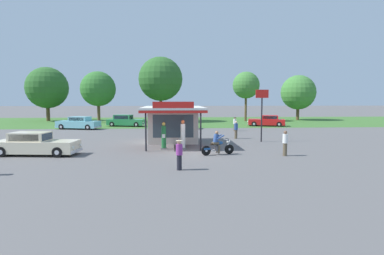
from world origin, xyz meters
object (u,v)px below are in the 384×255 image
at_px(parked_car_back_row_left, 126,121).
at_px(bystander_admiring_sedan, 285,143).
at_px(gas_pump_offside, 183,136).
at_px(roadside_pole_sign, 262,106).
at_px(bystander_leaning_by_kiosk, 179,154).
at_px(gas_pump_nearside, 164,137).
at_px(motorcycle_with_rider, 217,145).
at_px(parked_car_back_row_centre, 267,121).
at_px(parked_car_back_row_far_right, 79,123).
at_px(parked_car_back_row_centre_right, 176,123).
at_px(bystander_chatting_near_pumps, 235,124).
at_px(bystander_standing_back_lot, 236,129).
at_px(featured_classic_sedan, 35,145).

relative_size(parked_car_back_row_left, bystander_admiring_sedan, 3.29).
xyz_separation_m(gas_pump_offside, roadside_pole_sign, (6.87, 3.58, 2.09)).
bearing_deg(bystander_leaning_by_kiosk, parked_car_back_row_left, 103.79).
xyz_separation_m(gas_pump_nearside, motorcycle_with_rider, (3.57, -2.57, -0.25)).
distance_m(parked_car_back_row_centre, parked_car_back_row_left, 19.13).
bearing_deg(parked_car_back_row_far_right, gas_pump_nearside, -56.44).
height_order(parked_car_back_row_centre_right, bystander_chatting_near_pumps, bystander_chatting_near_pumps).
xyz_separation_m(bystander_admiring_sedan, bystander_chatting_near_pumps, (-0.06, 16.13, -0.01)).
bearing_deg(parked_car_back_row_far_right, bystander_standing_back_lot, -31.11).
xyz_separation_m(gas_pump_offside, featured_classic_sedan, (-9.75, -1.91, -0.29)).
bearing_deg(gas_pump_offside, parked_car_back_row_centre_right, 91.18).
distance_m(parked_car_back_row_far_right, roadside_pole_sign, 22.95).
relative_size(bystander_leaning_by_kiosk, bystander_chatting_near_pumps, 0.98).
bearing_deg(parked_car_back_row_left, parked_car_back_row_centre, -2.35).
xyz_separation_m(featured_classic_sedan, bystander_chatting_near_pumps, (16.16, 14.80, 0.16)).
height_order(bystander_admiring_sedan, bystander_leaning_by_kiosk, bystander_admiring_sedan).
height_order(motorcycle_with_rider, roadside_pole_sign, roadside_pole_sign).
distance_m(bystander_leaning_by_kiosk, roadside_pole_sign, 12.98).
relative_size(parked_car_back_row_centre_right, bystander_standing_back_lot, 3.56).
bearing_deg(bystander_chatting_near_pumps, bystander_standing_back_lot, -100.38).
height_order(gas_pump_nearside, bystander_chatting_near_pumps, gas_pump_nearside).
bearing_deg(bystander_standing_back_lot, parked_car_back_row_far_right, 148.89).
distance_m(gas_pump_offside, parked_car_back_row_centre, 22.63).
distance_m(parked_car_back_row_far_right, parked_car_back_row_centre, 24.43).
distance_m(parked_car_back_row_centre, bystander_standing_back_lot, 15.05).
bearing_deg(gas_pump_nearside, bystander_leaning_by_kiosk, -82.03).
bearing_deg(bystander_admiring_sedan, bystander_standing_back_lot, 98.58).
height_order(featured_classic_sedan, bystander_chatting_near_pumps, bystander_chatting_near_pumps).
relative_size(motorcycle_with_rider, parked_car_back_row_left, 0.42).
distance_m(gas_pump_nearside, bystander_chatting_near_pumps, 15.07).
bearing_deg(motorcycle_with_rider, parked_car_back_row_left, 112.23).
relative_size(parked_car_back_row_far_right, bystander_chatting_near_pumps, 3.49).
height_order(featured_classic_sedan, bystander_admiring_sedan, bystander_admiring_sedan).
distance_m(parked_car_back_row_far_right, bystander_chatting_near_pumps, 18.86).
relative_size(featured_classic_sedan, parked_car_back_row_centre, 1.07).
height_order(parked_car_back_row_left, bystander_leaning_by_kiosk, bystander_leaning_by_kiosk).
distance_m(parked_car_back_row_centre_right, roadside_pole_sign, 14.72).
relative_size(parked_car_back_row_centre_right, parked_car_back_row_centre, 1.10).
relative_size(parked_car_back_row_centre_right, parked_car_back_row_far_right, 1.04).
relative_size(gas_pump_offside, roadside_pole_sign, 0.48).
bearing_deg(parked_car_back_row_centre_right, featured_classic_sedan, -117.47).
bearing_deg(bystander_chatting_near_pumps, gas_pump_offside, -116.47).
bearing_deg(parked_car_back_row_far_right, bystander_chatting_near_pumps, -10.15).
relative_size(featured_classic_sedan, bystander_chatting_near_pumps, 3.54).
bearing_deg(parked_car_back_row_centre, bystander_standing_back_lot, -117.65).
bearing_deg(parked_car_back_row_centre, gas_pump_nearside, -125.22).
relative_size(motorcycle_with_rider, featured_classic_sedan, 0.40).
bearing_deg(bystander_admiring_sedan, motorcycle_with_rider, 171.08).
bearing_deg(parked_car_back_row_left, motorcycle_with_rider, -67.77).
bearing_deg(gas_pump_nearside, bystander_chatting_near_pumps, 58.77).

